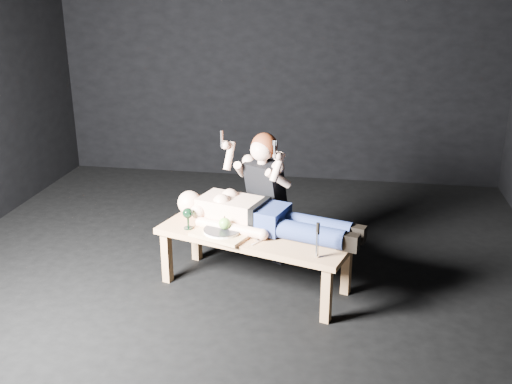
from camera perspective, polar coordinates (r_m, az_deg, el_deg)
ground at (r=4.71m, az=-1.93°, el=-7.95°), size 5.00×5.00×0.00m
back_wall at (r=6.67m, az=2.22°, el=13.90°), size 5.00×0.00×5.00m
table at (r=4.42m, az=-0.11°, el=-6.62°), size 1.53×0.93×0.45m
lying_man at (r=4.34m, az=0.90°, el=-2.14°), size 1.39×0.77×0.24m
kneeling_woman at (r=4.70m, az=1.41°, el=-0.41°), size 0.85×0.88×1.14m
serving_tray at (r=4.29m, az=-3.30°, el=-4.03°), size 0.48×0.42×0.02m
plate at (r=4.28m, az=-3.30°, el=-3.75°), size 0.35×0.35×0.02m
apple at (r=4.27m, az=-3.06°, el=-3.07°), size 0.09×0.09×0.09m
goblet at (r=4.39m, az=-6.61°, el=-2.56°), size 0.10×0.10×0.16m
fork_flat at (r=4.32m, az=-4.73°, el=-4.04°), size 0.02×0.15×0.01m
knife_flat at (r=4.18m, az=0.27°, el=-4.84°), size 0.09×0.14×0.01m
spoon_flat at (r=4.24m, az=-0.24°, el=-4.45°), size 0.11×0.12×0.01m
carving_knife at (r=3.93m, az=5.98°, el=-4.68°), size 0.04×0.04×0.25m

